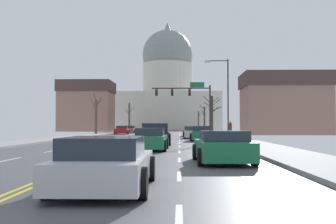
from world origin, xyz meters
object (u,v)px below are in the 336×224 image
sedan_near_00 (191,132)px  sedan_near_04 (151,140)px  sedan_oncoming_00 (122,130)px  sedan_near_05 (223,147)px  street_lamp_right (225,91)px  sedan_near_06 (106,164)px  sedan_near_01 (194,133)px  pickup_truck_near_03 (155,135)px  bicycle_parked (230,135)px  signal_gantry (189,97)px  sedan_oncoming_01 (130,129)px  sedan_near_02 (201,134)px  pedestrian_00 (230,128)px

sedan_near_00 → sedan_near_04: size_ratio=1.04×
sedan_near_00 → sedan_oncoming_00: sedan_oncoming_00 is taller
sedan_near_05 → street_lamp_right: bearing=83.4°
sedan_near_04 → sedan_near_05: 8.20m
sedan_near_06 → sedan_near_01: bearing=84.7°
pickup_truck_near_03 → bicycle_parked: pickup_truck_near_03 is taller
signal_gantry → sedan_near_04: signal_gantry is taller
sedan_oncoming_00 → sedan_oncoming_01: size_ratio=0.96×
signal_gantry → sedan_near_06: 45.64m
sedan_near_00 → sedan_oncoming_00: (-10.29, 11.41, 0.01)m
bicycle_parked → pickup_truck_near_03: bearing=-126.3°
sedan_near_02 → pickup_truck_near_03: pickup_truck_near_03 is taller
pickup_truck_near_03 → bicycle_parked: bearing=53.7°
sedan_near_01 → sedan_near_05: size_ratio=1.03×
sedan_near_04 → pedestrian_00: pedestrian_00 is taller
sedan_near_00 → sedan_oncoming_00: bearing=132.1°
sedan_near_00 → sedan_near_04: (-3.12, -27.57, 0.01)m
sedan_near_00 → sedan_oncoming_00: 15.37m
sedan_near_01 → bicycle_parked: bearing=-55.3°
pickup_truck_near_03 → sedan_near_02: bearing=61.3°
pickup_truck_near_03 → sedan_oncoming_00: pickup_truck_near_03 is taller
sedan_near_01 → sedan_near_04: 20.44m
pedestrian_00 → sedan_oncoming_00: bearing=127.6°
sedan_near_02 → sedan_oncoming_01: (-10.68, 35.13, -0.03)m
sedan_near_02 → sedan_oncoming_00: size_ratio=1.06×
sedan_near_04 → bicycle_parked: size_ratio=2.50×
sedan_near_01 → pedestrian_00: (3.92, 0.29, 0.48)m
sedan_near_01 → sedan_near_00: bearing=90.1°
pickup_truck_near_03 → sedan_near_04: size_ratio=1.21×
street_lamp_right → bicycle_parked: street_lamp_right is taller
signal_gantry → sedan_near_02: signal_gantry is taller
signal_gantry → pickup_truck_near_03: bearing=-97.1°
sedan_near_02 → sedan_oncoming_01: size_ratio=1.02×
sedan_near_00 → sedan_near_02: 14.14m
street_lamp_right → sedan_oncoming_01: (-13.14, 32.26, -4.10)m
signal_gantry → bicycle_parked: bearing=-77.8°
sedan_near_01 → sedan_near_04: (-3.14, -20.19, 0.00)m
bicycle_parked → sedan_near_00: bearing=105.1°
street_lamp_right → sedan_near_01: (-2.89, 3.89, -4.10)m
sedan_near_01 → sedan_near_04: sedan_near_04 is taller
sedan_near_01 → bicycle_parked: sedan_near_01 is taller
street_lamp_right → sedan_near_01: size_ratio=1.72×
pickup_truck_near_03 → sedan_oncoming_00: 33.10m
sedan_oncoming_01 → bicycle_parked: size_ratio=2.59×
sedan_oncoming_01 → pedestrian_00: pedestrian_00 is taller
sedan_near_05 → sedan_oncoming_00: (-10.45, 46.50, 0.01)m
sedan_near_01 → sedan_oncoming_01: bearing=109.9°
pickup_truck_near_03 → sedan_near_06: bearing=-89.6°
sedan_near_01 → sedan_oncoming_01: sedan_oncoming_01 is taller
sedan_near_04 → sedan_oncoming_00: sedan_oncoming_00 is taller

